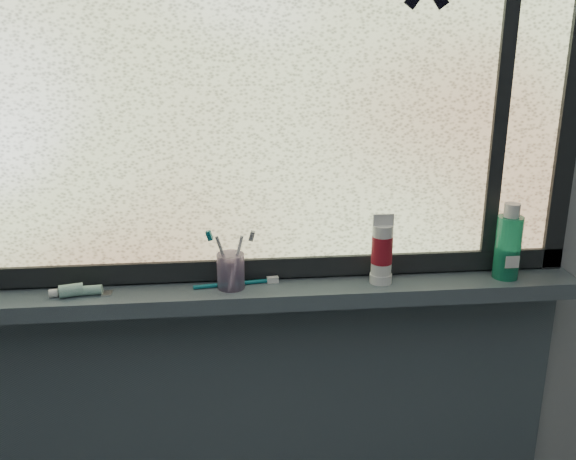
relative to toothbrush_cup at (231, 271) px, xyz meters
The scene contains 12 objects.
wall_back 0.21m from the toothbrush_cup, 55.84° to the left, with size 3.00×0.01×2.50m, color #9EA3A8.
windowsill 0.08m from the toothbrush_cup, ahead, with size 1.62×0.14×0.04m, color #46535D.
sill_apron 0.58m from the toothbrush_cup, 49.00° to the left, with size 1.62×0.02×0.98m, color #46535D.
window_pane 0.47m from the toothbrush_cup, 46.03° to the left, with size 1.50×0.01×1.00m, color silver.
frame_bottom 0.07m from the toothbrush_cup, 43.84° to the left, with size 1.60×0.03×0.05m, color black.
frame_right 0.95m from the toothbrush_cup, ahead, with size 0.05×0.03×1.10m, color black.
frame_mullion 0.80m from the toothbrush_cup, ahead, with size 0.04×0.03×1.00m, color black.
toothpaste_tube 0.36m from the toothbrush_cup, behind, with size 0.17×0.04×0.03m, color silver, non-canonical shape.
toothbrush_cup is the anchor object (origin of this frame).
toothbrush_lying 0.04m from the toothbrush_cup, 91.57° to the left, with size 0.23×0.02×0.02m, color #0C6974, non-canonical shape.
mouthwash_bottle 0.69m from the toothbrush_cup, ahead, with size 0.06×0.06×0.16m, color #20A575.
cream_tube 0.37m from the toothbrush_cup, ahead, with size 0.05×0.05×0.13m, color silver.
Camera 1 is at (-0.06, -0.20, 1.63)m, focal length 40.00 mm.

